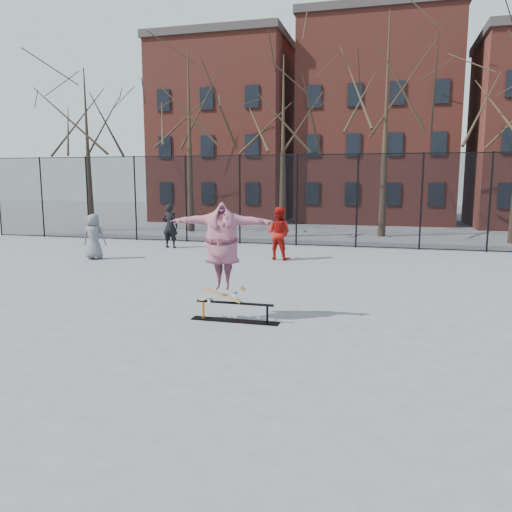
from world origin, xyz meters
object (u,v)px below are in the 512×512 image
(skate_rail, at_px, (235,314))
(bystander_red, at_px, (279,233))
(skater, at_px, (222,253))
(bystander_black, at_px, (170,226))
(skateboard, at_px, (223,299))
(bystander_grey, at_px, (94,237))

(skate_rail, xyz_separation_m, bystander_red, (-0.84, 8.11, 0.80))
(skater, distance_m, bystander_black, 11.50)
(skateboard, height_order, bystander_black, bystander_black)
(skate_rail, bearing_deg, skater, 180.00)
(skater, xyz_separation_m, bystander_black, (-5.72, 9.96, -0.47))
(skateboard, relative_size, skater, 0.40)
(skate_rail, height_order, skateboard, skateboard)
(skateboard, bearing_deg, bystander_red, 94.08)
(bystander_grey, distance_m, bystander_red, 6.76)
(skate_rail, distance_m, bystander_red, 8.19)
(skater, xyz_separation_m, bystander_grey, (-7.13, 6.43, -0.58))
(skater, relative_size, bystander_grey, 1.32)
(bystander_grey, height_order, bystander_red, bystander_red)
(skateboard, xyz_separation_m, bystander_red, (-0.58, 8.11, 0.50))
(bystander_red, bearing_deg, skateboard, 107.37)
(bystander_black, bearing_deg, bystander_red, 160.50)
(skater, relative_size, bystander_red, 1.14)
(skateboard, xyz_separation_m, bystander_black, (-5.72, 9.96, 0.48))
(skateboard, bearing_deg, bystander_grey, 137.96)
(skate_rail, bearing_deg, bystander_red, 95.90)
(skate_rail, distance_m, skateboard, 0.40)
(skateboard, relative_size, bystander_red, 0.46)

